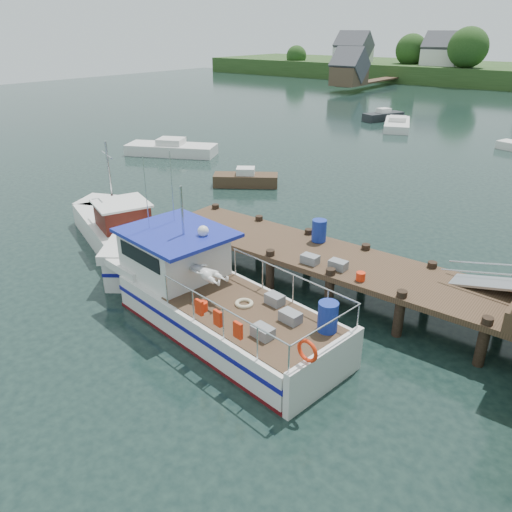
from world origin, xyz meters
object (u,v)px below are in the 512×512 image
Objects in this scene: moored_a at (171,149)px; moored_e at (383,116)px; work_boat at (118,227)px; lobster_boat at (201,292)px; moored_rowboat at (246,179)px; moored_d at (397,124)px; dock at (487,275)px.

moored_a is 1.50× the size of moored_e.
work_boat reaches higher than moored_e.
work_boat is (-7.47, 2.49, -0.24)m from lobster_boat.
moored_rowboat is at bearing 117.42° from work_boat.
moored_d is (-8.93, 36.82, -0.54)m from lobster_boat.
moored_e is at bearing 118.63° from dock.
dock reaches higher than moored_rowboat.
lobster_boat reaches higher than dock.
moored_e is at bearing 118.74° from work_boat.
work_boat reaches higher than dock.
dock is at bearing -48.74° from moored_e.
moored_d is at bearing -36.00° from moored_e.
moored_a is at bearing -91.61° from moored_e.
work_boat is (-15.13, -1.82, -1.53)m from dock.
moored_a is at bearing 150.57° from work_boat.
moored_a is at bearing -105.59° from moored_d.
work_boat is 38.04m from moored_e.
moored_rowboat is at bearing -23.26° from moored_a.
lobster_boat is 1.57× the size of moored_d.
dock is 2.34× the size of moored_a.
dock is 3.50× the size of moored_e.
dock is 36.54m from moored_d.
dock is at bearing -30.34° from moored_a.
moored_a is (-10.68, 13.38, -0.25)m from work_boat.
lobster_boat is (-7.66, -4.31, -1.29)m from dock.
lobster_boat reaches higher than moored_e.
work_boat is 1.20× the size of moored_d.
moored_a is (-18.15, 15.86, -0.49)m from lobster_boat.
moored_a is (-25.82, 11.55, -1.78)m from dock.
dock is 1.52× the size of lobster_boat.
dock reaches higher than moored_d.
moored_a reaches higher than moored_d.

